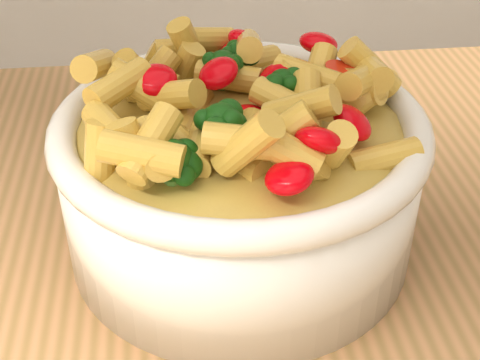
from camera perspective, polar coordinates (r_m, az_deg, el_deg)
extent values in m
cube|color=#B47C4D|center=(0.46, 2.14, -13.08)|extent=(1.20, 0.80, 0.04)
cylinder|color=white|center=(0.47, 0.00, -0.49)|extent=(0.25, 0.25, 0.10)
ellipsoid|color=white|center=(0.49, 0.00, -3.37)|extent=(0.23, 0.23, 0.04)
torus|color=white|center=(0.45, 0.00, 4.63)|extent=(0.25, 0.25, 0.02)
ellipsoid|color=gold|center=(0.45, 0.00, 4.63)|extent=(0.22, 0.22, 0.02)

